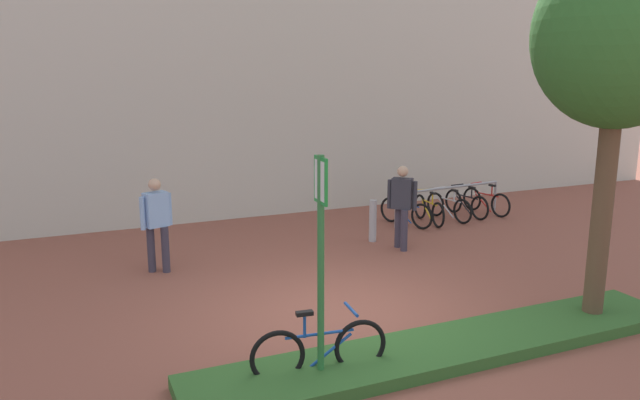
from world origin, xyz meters
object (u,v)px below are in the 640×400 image
(parking_sign_post, at_px, (321,239))
(bollard_steel, at_px, (373,221))
(person_shirt_white, at_px, (157,219))
(bike_at_sign, at_px, (320,350))
(bike_rack_cluster, at_px, (448,206))
(person_suited_navy, at_px, (402,202))
(tree_sidewalk, at_px, (620,38))

(parking_sign_post, relative_size, bollard_steel, 2.97)
(bollard_steel, height_order, person_shirt_white, person_shirt_white)
(bike_at_sign, bearing_deg, bike_rack_cluster, 44.75)
(parking_sign_post, distance_m, bike_rack_cluster, 8.61)
(bike_at_sign, bearing_deg, parking_sign_post, -108.20)
(bike_at_sign, relative_size, person_suited_navy, 0.97)
(tree_sidewalk, distance_m, person_shirt_white, 7.81)
(bike_at_sign, height_order, bollard_steel, bollard_steel)
(parking_sign_post, height_order, person_suited_navy, parking_sign_post)
(bike_at_sign, distance_m, person_shirt_white, 4.87)
(bike_at_sign, distance_m, bollard_steel, 5.97)
(tree_sidewalk, relative_size, person_suited_navy, 3.07)
(bollard_steel, distance_m, person_suited_navy, 0.94)
(parking_sign_post, bearing_deg, bollard_steel, 56.05)
(parking_sign_post, distance_m, bollard_steel, 6.21)
(bike_at_sign, bearing_deg, tree_sidewalk, -0.94)
(bollard_steel, xyz_separation_m, person_shirt_white, (-4.51, -0.25, 0.53))
(tree_sidewalk, relative_size, person_shirt_white, 3.07)
(parking_sign_post, bearing_deg, bike_rack_cluster, 45.08)
(parking_sign_post, relative_size, person_suited_navy, 1.56)
(bike_rack_cluster, xyz_separation_m, bollard_steel, (-2.61, -0.98, 0.10))
(bollard_steel, bearing_deg, bike_rack_cluster, 20.57)
(tree_sidewalk, distance_m, bike_at_sign, 5.61)
(bike_rack_cluster, height_order, person_suited_navy, person_suited_navy)
(bike_rack_cluster, relative_size, person_suited_navy, 1.86)
(bike_rack_cluster, relative_size, bollard_steel, 3.55)
(bike_rack_cluster, distance_m, person_shirt_white, 7.24)
(bike_at_sign, height_order, person_suited_navy, person_suited_navy)
(bike_at_sign, distance_m, person_suited_navy, 5.58)
(person_shirt_white, bearing_deg, bollard_steel, 3.11)
(tree_sidewalk, bearing_deg, bike_rack_cluster, 74.20)
(tree_sidewalk, xyz_separation_m, bike_rack_cluster, (1.69, 5.98, -3.64))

